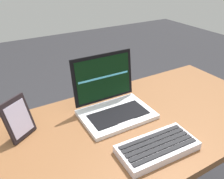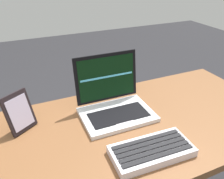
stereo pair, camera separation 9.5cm
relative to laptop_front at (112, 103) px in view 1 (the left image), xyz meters
name	(u,v)px [view 1 (the left image)]	position (x,y,z in m)	size (l,w,h in m)	color
desk	(108,151)	(-0.09, -0.11, -0.16)	(1.64, 0.66, 0.72)	brown
laptop_front	(112,103)	(0.00, 0.00, 0.00)	(0.32, 0.26, 0.25)	white
external_keyboard	(157,147)	(0.01, -0.30, -0.03)	(0.30, 0.15, 0.03)	silver
photo_frame	(18,119)	(-0.39, 0.04, 0.03)	(0.12, 0.11, 0.16)	black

